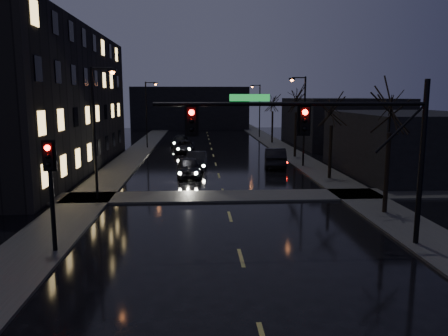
{
  "coord_description": "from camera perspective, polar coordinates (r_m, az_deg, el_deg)",
  "views": [
    {
      "loc": [
        -1.67,
        -8.35,
        6.32
      ],
      "look_at": [
        -0.53,
        10.47,
        3.2
      ],
      "focal_mm": 35.0,
      "sensor_mm": 36.0,
      "label": 1
    }
  ],
  "objects": [
    {
      "name": "sidewalk_left",
      "position": [
        44.33,
        -12.31,
        1.06
      ],
      "size": [
        3.0,
        140.0,
        0.12
      ],
      "primitive_type": "cube",
      "color": "#2D2D2B",
      "rests_on": "ground"
    },
    {
      "name": "sidewalk_right",
      "position": [
        44.96,
        9.63,
        1.26
      ],
      "size": [
        3.0,
        140.0,
        0.12
      ],
      "primitive_type": "cube",
      "color": "#2D2D2B",
      "rests_on": "ground"
    },
    {
      "name": "sidewalk_cross",
      "position": [
        27.62,
        0.08,
        -3.7
      ],
      "size": [
        40.0,
        3.0,
        0.12
      ],
      "primitive_type": "cube",
      "color": "#2D2D2B",
      "rests_on": "ground"
    },
    {
      "name": "apartment_block",
      "position": [
        41.12,
        -24.88,
        8.09
      ],
      "size": [
        12.0,
        30.0,
        12.0
      ],
      "primitive_type": "cube",
      "color": "black",
      "rests_on": "ground"
    },
    {
      "name": "commercial_right_near",
      "position": [
        38.59,
        22.99,
        2.97
      ],
      "size": [
        10.0,
        14.0,
        5.0
      ],
      "primitive_type": "cube",
      "color": "black",
      "rests_on": "ground"
    },
    {
      "name": "commercial_right_far",
      "position": [
        59.45,
        14.91,
        5.88
      ],
      "size": [
        12.0,
        18.0,
        6.0
      ],
      "primitive_type": "cube",
      "color": "black",
      "rests_on": "ground"
    },
    {
      "name": "far_block",
      "position": [
        86.39,
        -4.4,
        7.83
      ],
      "size": [
        22.0,
        10.0,
        8.0
      ],
      "primitive_type": "cube",
      "color": "black",
      "rests_on": "ground"
    },
    {
      "name": "signal_mast",
      "position": [
        18.26,
        14.17,
        4.55
      ],
      "size": [
        11.11,
        0.41,
        7.0
      ],
      "color": "black",
      "rests_on": "ground"
    },
    {
      "name": "signal_pole_left",
      "position": [
        18.59,
        -21.69,
        -1.53
      ],
      "size": [
        0.35,
        0.41,
        4.53
      ],
      "color": "black",
      "rests_on": "ground"
    },
    {
      "name": "tree_near",
      "position": [
        24.51,
        21.02,
        8.54
      ],
      "size": [
        3.52,
        3.52,
        8.08
      ],
      "color": "black",
      "rests_on": "ground"
    },
    {
      "name": "tree_mid_a",
      "position": [
        33.88,
        13.96,
        8.29
      ],
      "size": [
        3.3,
        3.3,
        7.58
      ],
      "color": "black",
      "rests_on": "ground"
    },
    {
      "name": "tree_mid_b",
      "position": [
        45.48,
        9.45,
        9.63
      ],
      "size": [
        3.74,
        3.74,
        8.59
      ],
      "color": "black",
      "rests_on": "ground"
    },
    {
      "name": "tree_far",
      "position": [
        59.21,
        6.39,
        9.09
      ],
      "size": [
        3.43,
        3.43,
        7.88
      ],
      "color": "black",
      "rests_on": "ground"
    },
    {
      "name": "streetlight_l_near",
      "position": [
        27.05,
        -16.18,
        5.75
      ],
      "size": [
        1.53,
        0.28,
        8.0
      ],
      "color": "black",
      "rests_on": "ground"
    },
    {
      "name": "streetlight_l_far",
      "position": [
        53.7,
        -9.89,
        7.61
      ],
      "size": [
        1.53,
        0.28,
        8.0
      ],
      "color": "black",
      "rests_on": "ground"
    },
    {
      "name": "streetlight_r_mid",
      "position": [
        39.48,
        10.15,
        7.0
      ],
      "size": [
        1.53,
        0.28,
        8.0
      ],
      "color": "black",
      "rests_on": "ground"
    },
    {
      "name": "streetlight_r_far",
      "position": [
        67.01,
        4.5,
        8.04
      ],
      "size": [
        1.53,
        0.28,
        8.0
      ],
      "color": "black",
      "rests_on": "ground"
    },
    {
      "name": "oncoming_car_a",
      "position": [
        34.63,
        -4.67,
        0.15
      ],
      "size": [
        2.12,
        4.65,
        1.55
      ],
      "primitive_type": "imported",
      "rotation": [
        0.0,
        0.0,
        0.07
      ],
      "color": "black",
      "rests_on": "ground"
    },
    {
      "name": "oncoming_car_b",
      "position": [
        38.06,
        -3.64,
        0.98
      ],
      "size": [
        2.02,
        4.76,
        1.53
      ],
      "primitive_type": "imported",
      "rotation": [
        0.0,
        0.0,
        -0.09
      ],
      "color": "black",
      "rests_on": "ground"
    },
    {
      "name": "oncoming_car_c",
      "position": [
        49.59,
        -5.21,
        2.81
      ],
      "size": [
        2.36,
        4.89,
        1.34
      ],
      "primitive_type": "imported",
      "rotation": [
        0.0,
        0.0,
        -0.03
      ],
      "color": "black",
      "rests_on": "ground"
    },
    {
      "name": "oncoming_car_d",
      "position": [
        55.82,
        -5.81,
        3.53
      ],
      "size": [
        2.4,
        4.79,
        1.33
      ],
      "primitive_type": "imported",
      "rotation": [
        0.0,
        0.0,
        -0.12
      ],
      "color": "black",
      "rests_on": "ground"
    },
    {
      "name": "lead_car",
      "position": [
        39.64,
        6.69,
        1.4
      ],
      "size": [
        2.44,
        5.34,
        1.7
      ],
      "primitive_type": "imported",
      "rotation": [
        0.0,
        0.0,
        3.01
      ],
      "color": "black",
      "rests_on": "ground"
    }
  ]
}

